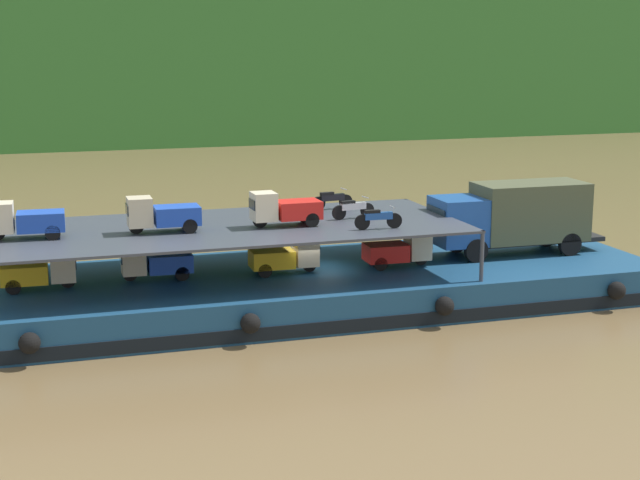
# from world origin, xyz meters

# --- Properties ---
(ground_plane) EXTENTS (400.00, 400.00, 0.00)m
(ground_plane) POSITION_xyz_m (0.00, 0.00, 0.00)
(ground_plane) COLOR brown
(cargo_barge) EXTENTS (28.15, 9.24, 1.50)m
(cargo_barge) POSITION_xyz_m (0.00, -0.03, 0.75)
(cargo_barge) COLOR navy
(cargo_barge) RESTS_ON ground
(covered_lorry) EXTENTS (7.88, 2.38, 3.10)m
(covered_lorry) POSITION_xyz_m (9.09, 0.13, 3.19)
(covered_lorry) COLOR #1E4C99
(covered_lorry) RESTS_ON cargo_barge
(cargo_rack) EXTENTS (18.95, 7.86, 2.00)m
(cargo_rack) POSITION_xyz_m (-3.80, 0.00, 3.44)
(cargo_rack) COLOR #383D47
(cargo_rack) RESTS_ON cargo_barge
(mini_truck_lower_stern) EXTENTS (2.78, 1.27, 1.38)m
(mini_truck_lower_stern) POSITION_xyz_m (-10.71, 0.02, 2.19)
(mini_truck_lower_stern) COLOR gold
(mini_truck_lower_stern) RESTS_ON cargo_barge
(mini_truck_lower_aft) EXTENTS (2.76, 1.24, 1.38)m
(mini_truck_lower_aft) POSITION_xyz_m (-6.38, 0.28, 2.19)
(mini_truck_lower_aft) COLOR #1E47B7
(mini_truck_lower_aft) RESTS_ON cargo_barge
(mini_truck_lower_mid) EXTENTS (2.77, 1.25, 1.38)m
(mini_truck_lower_mid) POSITION_xyz_m (-1.27, -0.29, 2.19)
(mini_truck_lower_mid) COLOR gold
(mini_truck_lower_mid) RESTS_ON cargo_barge
(mini_truck_lower_fore) EXTENTS (2.77, 1.26, 1.38)m
(mini_truck_lower_fore) POSITION_xyz_m (3.47, -0.58, 2.19)
(mini_truck_lower_fore) COLOR red
(mini_truck_lower_fore) RESTS_ON cargo_barge
(mini_truck_upper_stern) EXTENTS (2.79, 1.29, 1.38)m
(mini_truck_upper_stern) POSITION_xyz_m (-11.13, -0.15, 4.19)
(mini_truck_upper_stern) COLOR #1E47B7
(mini_truck_upper_stern) RESTS_ON cargo_rack
(mini_truck_upper_mid) EXTENTS (2.76, 1.23, 1.38)m
(mini_truck_upper_mid) POSITION_xyz_m (-6.16, -0.47, 4.19)
(mini_truck_upper_mid) COLOR #1E47B7
(mini_truck_upper_mid) RESTS_ON cargo_rack
(mini_truck_upper_fore) EXTENTS (2.76, 1.23, 1.38)m
(mini_truck_upper_fore) POSITION_xyz_m (-1.41, -0.68, 4.19)
(mini_truck_upper_fore) COLOR red
(mini_truck_upper_fore) RESTS_ON cargo_rack
(motorcycle_upper_port) EXTENTS (1.90, 0.55, 0.87)m
(motorcycle_upper_port) POSITION_xyz_m (1.86, -2.36, 3.93)
(motorcycle_upper_port) COLOR black
(motorcycle_upper_port) RESTS_ON cargo_rack
(motorcycle_upper_centre) EXTENTS (1.89, 0.55, 0.87)m
(motorcycle_upper_centre) POSITION_xyz_m (1.67, -0.00, 3.93)
(motorcycle_upper_centre) COLOR black
(motorcycle_upper_centre) RESTS_ON cargo_rack
(motorcycle_upper_stbd) EXTENTS (1.89, 0.55, 0.87)m
(motorcycle_upper_stbd) POSITION_xyz_m (1.54, 2.36, 3.93)
(motorcycle_upper_stbd) COLOR black
(motorcycle_upper_stbd) RESTS_ON cargo_rack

